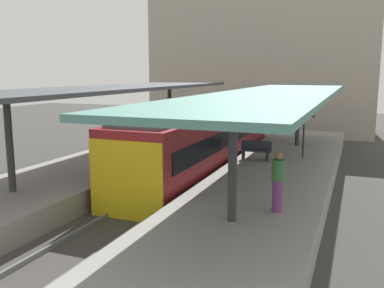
{
  "coord_description": "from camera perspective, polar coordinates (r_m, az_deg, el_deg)",
  "views": [
    {
      "loc": [
        6.77,
        -15.3,
        4.93
      ],
      "look_at": [
        0.0,
        1.79,
        1.78
      ],
      "focal_mm": 39.26,
      "sensor_mm": 36.0,
      "label": 1
    }
  ],
  "objects": [
    {
      "name": "canopy_right",
      "position": [
        16.98,
        11.59,
        6.6
      ],
      "size": [
        4.18,
        21.0,
        3.18
      ],
      "color": "#333335",
      "rests_on": "platform_right"
    },
    {
      "name": "track_ballast",
      "position": [
        17.41,
        -2.19,
        -6.38
      ],
      "size": [
        3.2,
        28.0,
        0.2
      ],
      "primitive_type": "cube",
      "color": "#423F3D",
      "rests_on": "ground_plane"
    },
    {
      "name": "rail_near_side",
      "position": [
        17.66,
        -4.34,
        -5.6
      ],
      "size": [
        0.08,
        28.0,
        0.14
      ],
      "primitive_type": "cube",
      "color": "slate",
      "rests_on": "track_ballast"
    },
    {
      "name": "platform_bench",
      "position": [
        19.23,
        8.64,
        -0.77
      ],
      "size": [
        1.4,
        0.41,
        0.86
      ],
      "color": "black",
      "rests_on": "platform_right"
    },
    {
      "name": "platform_sign",
      "position": [
        20.04,
        14.99,
        2.79
      ],
      "size": [
        0.9,
        0.08,
        2.21
      ],
      "color": "#262628",
      "rests_on": "platform_right"
    },
    {
      "name": "passenger_near_bench",
      "position": [
        12.11,
        11.56,
        -4.94
      ],
      "size": [
        0.36,
        0.36,
        1.74
      ],
      "color": "#7A337A",
      "rests_on": "platform_right"
    },
    {
      "name": "platform_left",
      "position": [
        19.12,
        -12.7,
        -3.92
      ],
      "size": [
        4.4,
        28.0,
        1.0
      ],
      "primitive_type": "cube",
      "color": "gray",
      "rests_on": "ground_plane"
    },
    {
      "name": "rail_far_side",
      "position": [
        17.1,
        0.03,
        -6.09
      ],
      "size": [
        0.08,
        28.0,
        0.14
      ],
      "primitive_type": "cube",
      "color": "slate",
      "rests_on": "track_ballast"
    },
    {
      "name": "commuter_train",
      "position": [
        20.19,
        1.73,
        0.6
      ],
      "size": [
        2.78,
        14.93,
        3.1
      ],
      "color": "maroon",
      "rests_on": "track_ballast"
    },
    {
      "name": "ground_plane",
      "position": [
        17.44,
        -2.18,
        -6.7
      ],
      "size": [
        80.0,
        80.0,
        0.0
      ],
      "primitive_type": "plane",
      "color": "#383835"
    },
    {
      "name": "station_building_backdrop",
      "position": [
        36.14,
        9.41,
        10.5
      ],
      "size": [
        18.0,
        6.0,
        11.0
      ],
      "primitive_type": "cube",
      "color": "#A89E8E",
      "rests_on": "ground_plane"
    },
    {
      "name": "canopy_left",
      "position": [
        19.78,
        -10.8,
        7.3
      ],
      "size": [
        4.18,
        21.0,
        3.27
      ],
      "color": "#333335",
      "rests_on": "platform_left"
    },
    {
      "name": "platform_right",
      "position": [
        16.2,
        10.28,
        -6.3
      ],
      "size": [
        4.4,
        28.0,
        1.0
      ],
      "primitive_type": "cube",
      "color": "gray",
      "rests_on": "ground_plane"
    }
  ]
}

